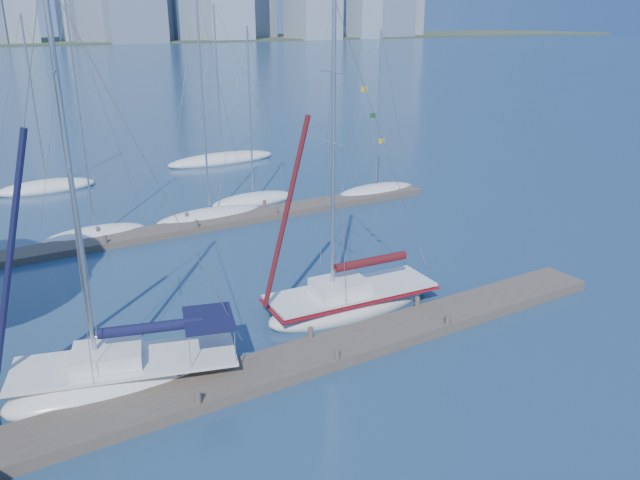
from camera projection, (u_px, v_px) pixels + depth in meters
ground at (323, 358)px, 22.22m from camera, size 700.00×700.00×0.00m
near_dock at (323, 353)px, 22.15m from camera, size 26.00×2.00×0.40m
far_dock at (209, 224)px, 36.01m from camera, size 30.00×1.80×0.36m
sailboat_navy at (125, 355)px, 20.24m from camera, size 8.06×4.56×13.22m
sailboat_maroon at (351, 286)px, 25.56m from camera, size 7.79×3.06×12.57m
bg_boat_1 at (95, 234)px, 34.10m from camera, size 5.54×2.04×12.57m
bg_boat_2 at (210, 216)px, 37.20m from camera, size 6.82×4.51×13.26m
bg_boat_3 at (253, 200)px, 40.51m from camera, size 5.97×3.42×11.25m
bg_boat_4 at (376, 191)px, 42.54m from camera, size 6.39×2.96×11.04m
bg_boat_6 at (47, 187)px, 43.43m from camera, size 6.84×3.70×12.00m
bg_boat_7 at (222, 159)px, 51.82m from camera, size 9.43×5.86×12.74m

